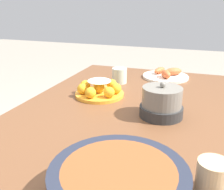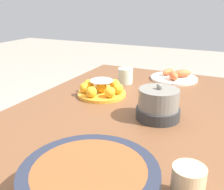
{
  "view_description": "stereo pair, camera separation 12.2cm",
  "coord_description": "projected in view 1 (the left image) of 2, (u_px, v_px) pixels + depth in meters",
  "views": [
    {
      "loc": [
        1.01,
        0.29,
        1.19
      ],
      "look_at": [
        -0.07,
        -0.09,
        0.78
      ],
      "focal_mm": 42.0,
      "sensor_mm": 36.0,
      "label": 1
    },
    {
      "loc": [
        0.97,
        0.4,
        1.19
      ],
      "look_at": [
        -0.07,
        -0.09,
        0.78
      ],
      "focal_mm": 42.0,
      "sensor_mm": 36.0,
      "label": 2
    }
  ],
  "objects": [
    {
      "name": "warming_pot",
      "position": [
        162.0,
        103.0,
        1.08
      ],
      "size": [
        0.18,
        0.18,
        0.15
      ],
      "color": "#2D2D2D",
      "rests_on": "dining_table"
    },
    {
      "name": "cup_near",
      "position": [
        119.0,
        76.0,
        1.53
      ],
      "size": [
        0.09,
        0.09,
        0.09
      ],
      "color": "beige",
      "rests_on": "dining_table"
    },
    {
      "name": "dining_table",
      "position": [
        126.0,
        128.0,
        1.17
      ],
      "size": [
        1.53,
        0.98,
        0.74
      ],
      "color": "brown",
      "rests_on": "ground_plane"
    },
    {
      "name": "cake_plate",
      "position": [
        99.0,
        90.0,
        1.32
      ],
      "size": [
        0.25,
        0.25,
        0.09
      ],
      "color": "gold",
      "rests_on": "dining_table"
    },
    {
      "name": "serving_bowl",
      "position": [
        119.0,
        184.0,
        0.62
      ],
      "size": [
        0.33,
        0.33,
        0.09
      ],
      "color": "#232838",
      "rests_on": "dining_table"
    },
    {
      "name": "seafood_platter",
      "position": [
        166.0,
        75.0,
        1.64
      ],
      "size": [
        0.28,
        0.28,
        0.06
      ],
      "color": "silver",
      "rests_on": "dining_table"
    },
    {
      "name": "cup_far",
      "position": [
        212.0,
        178.0,
        0.64
      ],
      "size": [
        0.08,
        0.08,
        0.09
      ],
      "color": "#DBB27F",
      "rests_on": "dining_table"
    }
  ]
}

